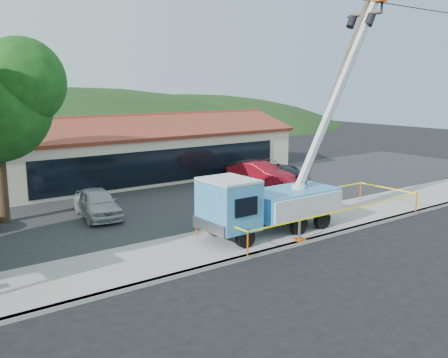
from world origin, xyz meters
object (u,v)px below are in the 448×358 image
car_silver (98,219)px  car_red (260,188)px  car_dark (264,181)px  utility_truck (269,199)px  leaning_pole (334,98)px

car_silver → car_red: 11.79m
car_dark → car_red: bearing=-160.9°
utility_truck → car_red: (6.69, 8.31, -1.72)m
leaning_pole → car_red: leaning_pole is taller
utility_truck → car_silver: utility_truck is taller
leaning_pole → car_red: bearing=74.5°
utility_truck → leaning_pole: 6.29m
car_red → car_dark: 2.40m
utility_truck → leaning_pole: utility_truck is taller
utility_truck → leaning_pole: size_ratio=1.01×
car_silver → leaning_pole: bearing=-27.7°
car_silver → car_red: size_ratio=0.90×
car_dark → utility_truck: bearing=-153.9°
leaning_pole → car_red: 10.21m
leaning_pole → car_dark: bearing=67.4°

